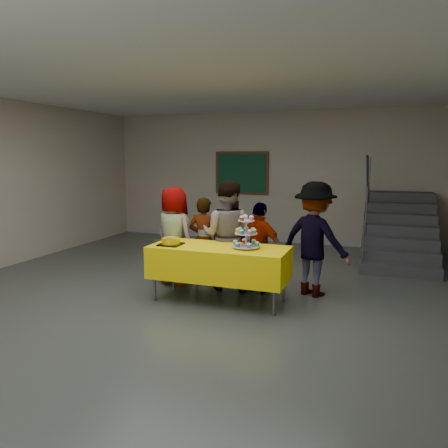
# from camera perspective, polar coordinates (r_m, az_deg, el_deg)

# --- Properties ---
(room_shell) EXTENTS (10.00, 10.04, 3.02)m
(room_shell) POSITION_cam_1_polar(r_m,az_deg,el_deg) (5.48, -5.58, 10.37)
(room_shell) COLOR #4C514C
(room_shell) RESTS_ON ground
(bake_table) EXTENTS (1.88, 0.78, 0.77)m
(bake_table) POSITION_cam_1_polar(r_m,az_deg,el_deg) (5.97, -0.66, -4.97)
(bake_table) COLOR #595960
(bake_table) RESTS_ON ground
(cupcake_stand) EXTENTS (0.38, 0.38, 0.44)m
(cupcake_stand) POSITION_cam_1_polar(r_m,az_deg,el_deg) (5.79, 2.90, -1.50)
(cupcake_stand) COLOR silver
(cupcake_stand) RESTS_ON bake_table
(bear_cake) EXTENTS (0.32, 0.36, 0.12)m
(bear_cake) POSITION_cam_1_polar(r_m,az_deg,el_deg) (6.06, -6.96, -2.18)
(bear_cake) COLOR black
(bear_cake) RESTS_ON bake_table
(schoolchild_a) EXTENTS (0.87, 0.72, 1.52)m
(schoolchild_a) POSITION_cam_1_polar(r_m,az_deg,el_deg) (6.83, -6.51, -1.51)
(schoolchild_a) COLOR slate
(schoolchild_a) RESTS_ON ground
(schoolchild_b) EXTENTS (0.51, 0.35, 1.36)m
(schoolchild_b) POSITION_cam_1_polar(r_m,az_deg,el_deg) (6.85, -2.65, -2.13)
(schoolchild_b) COLOR slate
(schoolchild_b) RESTS_ON ground
(schoolchild_c) EXTENTS (0.80, 0.63, 1.63)m
(schoolchild_c) POSITION_cam_1_polar(r_m,az_deg,el_deg) (6.48, 0.40, -1.53)
(schoolchild_c) COLOR slate
(schoolchild_c) RESTS_ON ground
(schoolchild_d) EXTENTS (0.84, 0.56, 1.33)m
(schoolchild_d) POSITION_cam_1_polar(r_m,az_deg,el_deg) (6.36, 4.71, -3.13)
(schoolchild_d) COLOR slate
(schoolchild_d) RESTS_ON ground
(schoolchild_e) EXTENTS (1.21, 0.96, 1.63)m
(schoolchild_e) POSITION_cam_1_polar(r_m,az_deg,el_deg) (6.34, 11.76, -1.94)
(schoolchild_e) COLOR slate
(schoolchild_e) RESTS_ON ground
(staircase) EXTENTS (1.30, 2.40, 2.04)m
(staircase) POSITION_cam_1_polar(r_m,az_deg,el_deg) (9.18, 21.81, -1.17)
(staircase) COLOR #424447
(staircase) RESTS_ON ground
(noticeboard) EXTENTS (1.30, 0.05, 1.00)m
(noticeboard) POSITION_cam_1_polar(r_m,az_deg,el_deg) (10.38, 2.33, 6.69)
(noticeboard) COLOR #472B16
(noticeboard) RESTS_ON ground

